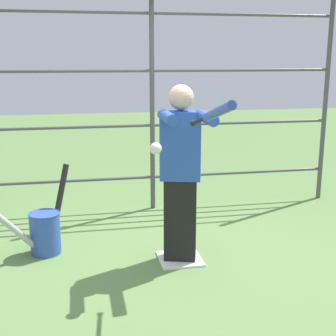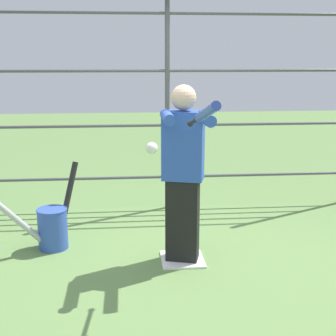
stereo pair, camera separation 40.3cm
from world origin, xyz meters
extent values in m
plane|color=#608447|center=(0.00, 0.00, 0.00)|extent=(24.00, 24.00, 0.00)
cube|color=white|center=(0.00, 0.00, 0.01)|extent=(0.40, 0.40, 0.02)
cylinder|color=#4C4C51|center=(0.00, -1.60, 1.39)|extent=(0.06, 0.06, 2.79)
cylinder|color=#4C4C51|center=(0.00, -1.60, 0.41)|extent=(4.60, 0.04, 0.04)
cylinder|color=#4C4C51|center=(0.00, -1.60, 1.07)|extent=(4.60, 0.04, 0.04)
cylinder|color=#4C4C51|center=(0.00, -1.60, 1.72)|extent=(4.60, 0.04, 0.04)
cylinder|color=#4C4C51|center=(0.00, -1.60, 2.38)|extent=(4.60, 0.04, 0.04)
cube|color=black|center=(0.00, 0.00, 0.40)|extent=(0.34, 0.26, 0.80)
cube|color=#2D51B7|center=(0.00, 0.00, 1.11)|extent=(0.41, 0.30, 0.62)
sphere|color=beige|center=(0.00, 0.00, 1.54)|extent=(0.23, 0.23, 0.23)
cylinder|color=#2D51B7|center=(-0.16, 0.27, 1.39)|extent=(0.10, 0.44, 0.10)
cylinder|color=#2D51B7|center=(0.16, 0.18, 1.39)|extent=(0.10, 0.44, 0.10)
sphere|color=black|center=(0.00, 0.44, 1.37)|extent=(0.05, 0.05, 0.05)
cylinder|color=black|center=(-0.01, 0.60, 1.42)|extent=(0.05, 0.33, 0.12)
cylinder|color=#334CB2|center=(-0.04, 1.00, 1.53)|extent=(0.10, 0.50, 0.20)
sphere|color=white|center=(0.31, 0.48, 1.19)|extent=(0.10, 0.10, 0.10)
cylinder|color=#3351B2|center=(1.26, -0.41, 0.21)|extent=(0.29, 0.29, 0.41)
torus|color=#3351B2|center=(1.26, -0.41, 0.41)|extent=(0.30, 0.30, 0.01)
cylinder|color=#B2B2B7|center=(1.55, -0.23, 0.36)|extent=(0.55, 0.36, 0.68)
cylinder|color=black|center=(1.13, -0.56, 0.44)|extent=(0.27, 0.29, 0.81)
camera|label=1|loc=(0.91, 4.04, 1.90)|focal=50.00mm
camera|label=2|loc=(0.51, 4.09, 1.90)|focal=50.00mm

